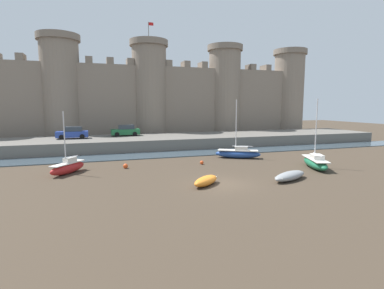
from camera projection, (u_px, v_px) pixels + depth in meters
name	position (u px, v px, depth m)	size (l,w,h in m)	color
ground_plane	(223.00, 184.00, 23.18)	(160.00, 160.00, 0.00)	#423528
water_channel	(175.00, 154.00, 37.09)	(80.00, 4.50, 0.10)	#3D4C56
quay_road	(162.00, 141.00, 43.83)	(68.74, 10.00, 1.56)	#666059
castle	(150.00, 96.00, 52.05)	(63.26, 6.52, 20.01)	gray
sailboat_near_channel_right	(315.00, 162.00, 28.94)	(3.28, 5.39, 6.67)	#1E6B47
rowboat_foreground_centre	(290.00, 176.00, 24.32)	(4.13, 2.71, 0.71)	gray
sailboat_foreground_right	(68.00, 167.00, 26.64)	(3.21, 3.88, 5.56)	red
rowboat_midflat_centre	(206.00, 181.00, 22.72)	(2.90, 2.62, 0.72)	orange
sailboat_foreground_left	(238.00, 153.00, 34.46)	(5.20, 3.73, 6.71)	#234793
mooring_buoy_mid_mud	(126.00, 166.00, 28.85)	(0.47, 0.47, 0.47)	#E04C1E
mooring_buoy_near_channel	(202.00, 162.00, 30.87)	(0.38, 0.38, 0.38)	#E04C1E
car_quay_east	(126.00, 131.00, 44.19)	(4.12, 1.92, 1.62)	#1E6638
car_quay_west	(72.00, 133.00, 40.48)	(4.12, 1.92, 1.62)	#263F99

